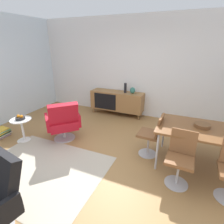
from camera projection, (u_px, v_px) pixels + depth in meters
ground_plane at (98, 160)px, 3.35m from camera, size 8.32×8.32×0.00m
wall_back at (139, 68)px, 5.06m from camera, size 6.80×0.12×2.80m
sideboard at (117, 101)px, 5.36m from camera, size 1.60×0.45×0.72m
vase_cobalt at (133, 90)px, 5.05m from camera, size 0.15×0.15×0.18m
vase_sculptural_dark at (125, 88)px, 5.11m from camera, size 0.08×0.08×0.28m
dining_table at (207, 132)px, 2.93m from camera, size 1.60×0.90×0.74m
wooden_bowl_on_table at (202, 125)px, 2.99m from camera, size 0.26×0.26×0.06m
dining_chair_front_left at (181, 157)px, 2.66m from camera, size 0.42×0.44×0.86m
dining_chair_near_window at (152, 134)px, 3.34m from camera, size 0.45×0.42×0.86m
lounge_chair_red at (63, 121)px, 3.89m from camera, size 0.91×0.91×0.95m
side_table_round at (22, 127)px, 3.92m from camera, size 0.44×0.44×0.52m
fruit_bowl at (20, 118)px, 3.84m from camera, size 0.20×0.20×0.11m
magazine_stack at (0, 133)px, 4.15m from camera, size 0.34×0.41×0.19m
area_rug at (40, 169)px, 3.09m from camera, size 2.20×1.70×0.01m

